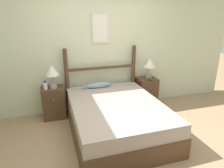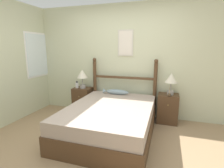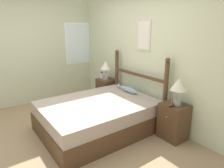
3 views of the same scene
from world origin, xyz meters
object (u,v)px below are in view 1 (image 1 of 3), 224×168
(nightstand_left, at_px, (54,103))
(table_lamp_left, at_px, (52,72))
(bed, at_px, (116,117))
(table_lamp_right, at_px, (149,64))
(model_boat, at_px, (150,79))
(bottle, at_px, (45,85))
(fish_pillow, at_px, (98,85))
(nightstand_right, at_px, (146,92))

(nightstand_left, bearing_deg, table_lamp_left, -46.59)
(bed, bearing_deg, table_lamp_right, 39.81)
(bed, distance_m, table_lamp_right, 1.50)
(model_boat, bearing_deg, table_lamp_left, 177.43)
(table_lamp_left, relative_size, table_lamp_right, 1.00)
(table_lamp_right, xyz_separation_m, bottle, (-2.16, -0.05, -0.24))
(table_lamp_right, relative_size, bottle, 2.59)
(table_lamp_right, bearing_deg, table_lamp_left, -179.27)
(nightstand_left, height_order, fish_pillow, fish_pillow)
(nightstand_left, height_order, nightstand_right, same)
(bed, bearing_deg, bottle, 143.96)
(bottle, distance_m, model_boat, 2.14)
(bottle, bearing_deg, nightstand_right, 1.29)
(nightstand_left, relative_size, nightstand_right, 1.00)
(nightstand_left, distance_m, bottle, 0.41)
(nightstand_right, distance_m, fish_pillow, 1.17)
(nightstand_right, height_order, table_lamp_right, table_lamp_right)
(model_boat, height_order, fish_pillow, model_boat)
(bed, relative_size, nightstand_left, 3.25)
(bottle, bearing_deg, table_lamp_left, 8.39)
(table_lamp_left, bearing_deg, fish_pillow, -2.50)
(table_lamp_left, height_order, table_lamp_right, same)
(bed, height_order, nightstand_left, nightstand_left)
(fish_pillow, bearing_deg, bottle, 179.07)
(nightstand_left, xyz_separation_m, table_lamp_right, (2.04, -0.00, 0.63))
(table_lamp_right, height_order, fish_pillow, table_lamp_right)
(bed, bearing_deg, model_boat, 36.34)
(nightstand_right, bearing_deg, bed, -139.28)
(nightstand_right, height_order, model_boat, model_boat)
(nightstand_left, distance_m, fish_pillow, 0.93)
(table_lamp_left, distance_m, table_lamp_right, 2.01)
(nightstand_left, xyz_separation_m, model_boat, (2.02, -0.12, 0.34))
(nightstand_right, bearing_deg, nightstand_left, 180.00)
(table_lamp_left, bearing_deg, bottle, -171.61)
(table_lamp_left, relative_size, bottle, 2.59)
(nightstand_right, xyz_separation_m, bottle, (-2.13, -0.05, 0.39))
(fish_pillow, bearing_deg, table_lamp_right, 3.09)
(table_lamp_right, xyz_separation_m, fish_pillow, (-1.16, -0.06, -0.34))
(bed, height_order, table_lamp_left, table_lamp_left)
(table_lamp_right, bearing_deg, bottle, -178.76)
(bed, relative_size, table_lamp_left, 4.46)
(nightstand_right, bearing_deg, table_lamp_left, -179.22)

